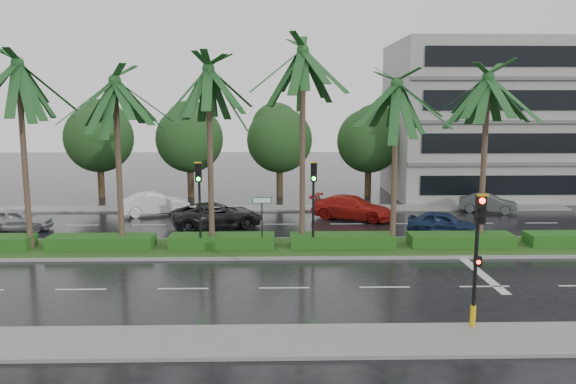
{
  "coord_description": "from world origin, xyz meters",
  "views": [
    {
      "loc": [
        -0.34,
        -26.36,
        7.17
      ],
      "look_at": [
        0.3,
        1.5,
        2.84
      ],
      "focal_mm": 35.0,
      "sensor_mm": 36.0,
      "label": 1
    }
  ],
  "objects_px": {
    "signal_median_left": "(199,193)",
    "car_darkgrey": "(217,215)",
    "signal_near": "(477,255)",
    "car_silver": "(18,220)",
    "car_red": "(352,207)",
    "street_sign": "(262,210)",
    "car_white": "(155,204)",
    "car_blue": "(443,223)",
    "car_grey": "(488,203)"
  },
  "relations": [
    {
      "from": "car_white",
      "to": "car_red",
      "type": "height_order",
      "value": "car_red"
    },
    {
      "from": "signal_median_left",
      "to": "signal_near",
      "type": "bearing_deg",
      "value": -44.09
    },
    {
      "from": "car_silver",
      "to": "car_red",
      "type": "relative_size",
      "value": 0.74
    },
    {
      "from": "signal_near",
      "to": "car_white",
      "type": "relative_size",
      "value": 0.98
    },
    {
      "from": "car_grey",
      "to": "car_red",
      "type": "bearing_deg",
      "value": 123.5
    },
    {
      "from": "car_red",
      "to": "car_darkgrey",
      "type": "bearing_deg",
      "value": 129.59
    },
    {
      "from": "signal_median_left",
      "to": "car_red",
      "type": "height_order",
      "value": "signal_median_left"
    },
    {
      "from": "car_darkgrey",
      "to": "car_grey",
      "type": "xyz_separation_m",
      "value": [
        17.76,
        4.32,
        -0.12
      ]
    },
    {
      "from": "signal_near",
      "to": "car_blue",
      "type": "relative_size",
      "value": 1.12
    },
    {
      "from": "signal_median_left",
      "to": "car_darkgrey",
      "type": "height_order",
      "value": "signal_median_left"
    },
    {
      "from": "car_darkgrey",
      "to": "car_red",
      "type": "height_order",
      "value": "car_red"
    },
    {
      "from": "car_darkgrey",
      "to": "street_sign",
      "type": "bearing_deg",
      "value": -170.73
    },
    {
      "from": "street_sign",
      "to": "car_blue",
      "type": "distance_m",
      "value": 10.7
    },
    {
      "from": "signal_near",
      "to": "car_silver",
      "type": "height_order",
      "value": "signal_near"
    },
    {
      "from": "signal_near",
      "to": "car_blue",
      "type": "distance_m",
      "value": 13.85
    },
    {
      "from": "car_silver",
      "to": "car_grey",
      "type": "bearing_deg",
      "value": -83.68
    },
    {
      "from": "signal_near",
      "to": "street_sign",
      "type": "relative_size",
      "value": 1.68
    },
    {
      "from": "car_darkgrey",
      "to": "car_red",
      "type": "bearing_deg",
      "value": -91.24
    },
    {
      "from": "signal_near",
      "to": "street_sign",
      "type": "distance_m",
      "value": 12.11
    },
    {
      "from": "signal_near",
      "to": "car_grey",
      "type": "distance_m",
      "value": 21.52
    },
    {
      "from": "signal_near",
      "to": "car_red",
      "type": "relative_size",
      "value": 0.85
    },
    {
      "from": "signal_median_left",
      "to": "car_red",
      "type": "bearing_deg",
      "value": 43.85
    },
    {
      "from": "street_sign",
      "to": "signal_median_left",
      "type": "bearing_deg",
      "value": -176.53
    },
    {
      "from": "signal_near",
      "to": "car_white",
      "type": "bearing_deg",
      "value": 126.09
    },
    {
      "from": "car_red",
      "to": "car_grey",
      "type": "bearing_deg",
      "value": -53.75
    },
    {
      "from": "car_silver",
      "to": "car_white",
      "type": "relative_size",
      "value": 0.86
    },
    {
      "from": "car_blue",
      "to": "car_grey",
      "type": "bearing_deg",
      "value": -14.96
    },
    {
      "from": "signal_median_left",
      "to": "car_darkgrey",
      "type": "relative_size",
      "value": 0.81
    },
    {
      "from": "signal_near",
      "to": "car_darkgrey",
      "type": "height_order",
      "value": "signal_near"
    },
    {
      "from": "signal_median_left",
      "to": "car_silver",
      "type": "xyz_separation_m",
      "value": [
        -11.18,
        5.31,
        -2.35
      ]
    },
    {
      "from": "car_darkgrey",
      "to": "car_blue",
      "type": "bearing_deg",
      "value": -116.37
    },
    {
      "from": "car_darkgrey",
      "to": "car_red",
      "type": "distance_m",
      "value": 8.58
    },
    {
      "from": "street_sign",
      "to": "car_white",
      "type": "relative_size",
      "value": 0.58
    },
    {
      "from": "signal_median_left",
      "to": "car_blue",
      "type": "distance_m",
      "value": 13.72
    },
    {
      "from": "car_red",
      "to": "street_sign",
      "type": "bearing_deg",
      "value": 169.57
    },
    {
      "from": "car_white",
      "to": "car_red",
      "type": "bearing_deg",
      "value": -116.96
    },
    {
      "from": "car_white",
      "to": "car_blue",
      "type": "relative_size",
      "value": 1.14
    },
    {
      "from": "signal_near",
      "to": "signal_median_left",
      "type": "relative_size",
      "value": 1.0
    },
    {
      "from": "car_silver",
      "to": "signal_near",
      "type": "bearing_deg",
      "value": -128.5
    },
    {
      "from": "car_grey",
      "to": "car_blue",
      "type": "bearing_deg",
      "value": 163.9
    },
    {
      "from": "car_silver",
      "to": "street_sign",
      "type": "bearing_deg",
      "value": -113.07
    },
    {
      "from": "signal_median_left",
      "to": "car_silver",
      "type": "relative_size",
      "value": 1.14
    },
    {
      "from": "signal_median_left",
      "to": "car_grey",
      "type": "height_order",
      "value": "signal_median_left"
    },
    {
      "from": "signal_median_left",
      "to": "car_white",
      "type": "relative_size",
      "value": 0.98
    },
    {
      "from": "signal_median_left",
      "to": "car_blue",
      "type": "relative_size",
      "value": 1.12
    },
    {
      "from": "car_red",
      "to": "car_blue",
      "type": "xyz_separation_m",
      "value": [
        4.5,
        -4.46,
        -0.09
      ]
    },
    {
      "from": "car_darkgrey",
      "to": "car_red",
      "type": "xyz_separation_m",
      "value": [
        8.27,
        2.29,
        0.0
      ]
    },
    {
      "from": "street_sign",
      "to": "car_grey",
      "type": "distance_m",
      "value": 18.09
    },
    {
      "from": "car_white",
      "to": "car_darkgrey",
      "type": "relative_size",
      "value": 0.83
    },
    {
      "from": "car_silver",
      "to": "car_blue",
      "type": "height_order",
      "value": "car_blue"
    }
  ]
}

